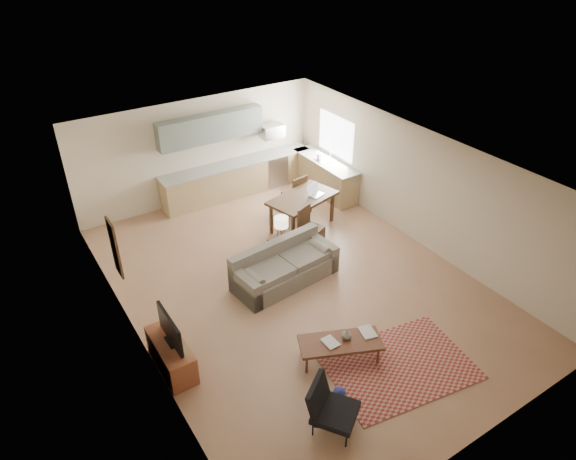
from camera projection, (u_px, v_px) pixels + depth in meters
room at (296, 228)px, 9.90m from camera, size 9.00×9.00×9.00m
kitchen_counter_back at (238, 178)px, 13.76m from camera, size 4.26×0.64×0.92m
kitchen_counter_right at (325, 176)px, 13.85m from camera, size 0.64×2.26×0.92m
kitchen_range at (273, 169)px, 14.27m from camera, size 0.62×0.62×0.90m
kitchen_microwave at (272, 131)px, 13.70m from camera, size 0.62×0.40×0.35m
upper_cabinets at (211, 128)px, 12.80m from camera, size 2.80×0.34×0.70m
window_right at (336, 136)px, 13.41m from camera, size 0.02×1.40×1.05m
wall_art_left at (115, 248)px, 8.96m from camera, size 0.06×0.42×1.10m
triptych at (195, 137)px, 12.83m from camera, size 1.70×0.04×0.50m
rug at (399, 366)px, 8.69m from camera, size 2.62×2.00×0.02m
sofa at (285, 265)px, 10.48m from camera, size 2.40×1.24×0.80m
coffee_table at (340, 350)px, 8.71m from camera, size 1.51×1.07×0.42m
book_a at (325, 345)px, 8.51m from camera, size 0.23×0.30×0.03m
book_b at (361, 334)px, 8.74m from camera, size 0.40×0.44×0.02m
vase at (346, 334)px, 8.62m from camera, size 0.23×0.23×0.18m
armchair at (336, 409)px, 7.45m from camera, size 0.99×0.99×0.81m
tv_credenza at (171, 355)px, 8.54m from camera, size 0.46×1.19×0.55m
tv at (170, 329)px, 8.27m from camera, size 0.09×0.92×0.55m
console_table at (281, 249)px, 11.14m from camera, size 0.62×0.51×0.62m
table_lamp at (281, 227)px, 10.84m from camera, size 0.40×0.40×0.50m
dining_table at (302, 212)px, 12.29m from camera, size 1.82×1.32×0.83m
dining_chair_near at (312, 228)px, 11.54m from camera, size 0.61×0.63×0.97m
dining_chair_far at (294, 193)px, 12.96m from camera, size 0.55×0.57×1.00m
laptop at (317, 190)px, 12.08m from camera, size 0.41×0.35×0.26m
soap_bottle at (319, 156)px, 13.63m from camera, size 0.10×0.10×0.19m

